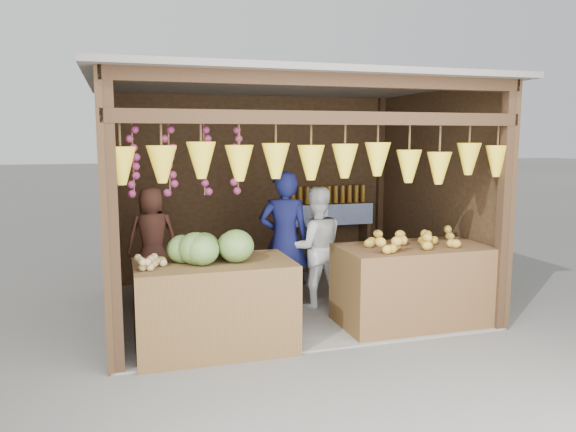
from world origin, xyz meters
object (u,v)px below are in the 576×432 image
Objects in this scene: counter_right at (412,285)px; man_standing at (284,240)px; vendor_seated at (152,237)px; counter_left at (215,306)px; woman_standing at (316,247)px.

man_standing is (-1.16, 0.96, 0.39)m from counter_right.
counter_right is 2.97m from vendor_seated.
counter_right is 1.56m from man_standing.
counter_right is 1.38× the size of vendor_seated.
man_standing reaches higher than counter_right.
counter_right reaches higher than counter_left.
counter_left is 1.74m from woman_standing.
woman_standing is (0.37, -0.05, -0.10)m from man_standing.
counter_right is 1.11× the size of woman_standing.
man_standing reaches higher than counter_left.
vendor_seated is at bearing -5.97° from woman_standing.
woman_standing is at bearing 36.10° from counter_left.
counter_left is 1.52m from man_standing.
woman_standing is 1.25× the size of vendor_seated.
counter_left is 2.17m from counter_right.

